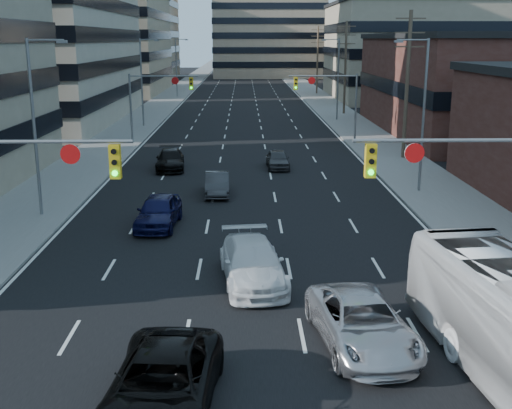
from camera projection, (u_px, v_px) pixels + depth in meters
The scene contains 27 objects.
road_surface at pixel (244, 81), 139.94m from camera, with size 18.00×300.00×0.02m, color black.
sidewalk_left at pixel (191, 81), 139.71m from camera, with size 5.00×300.00×0.15m, color slate.
sidewalk_right at pixel (296, 81), 140.13m from camera, with size 5.00×300.00×0.15m, color slate.
office_left_far at pixel (102, 45), 108.46m from camera, with size 20.00×30.00×16.00m, color gray.
storefront_right_mid at pixel (492, 87), 61.81m from camera, with size 20.00×30.00×9.00m, color #472119.
office_right_far at pixel (407, 52), 97.98m from camera, with size 22.00×28.00×14.00m, color gray.
bg_block_left at pixel (121, 34), 146.61m from camera, with size 24.00×24.00×20.00m, color #ADA089.
bg_block_right at pixel (391, 53), 139.01m from camera, with size 22.00×22.00×12.00m, color gray.
signal_near_left at pixel (12, 187), 20.63m from camera, with size 6.59×0.33×6.00m.
signal_near_right at pixel (472, 185), 20.89m from camera, with size 6.59×0.33×6.00m.
signal_far_left at pixel (156, 93), 56.44m from camera, with size 6.09×0.33×6.00m.
signal_far_right at pixel (330, 93), 56.72m from camera, with size 6.09×0.33×6.00m.
utility_pole_block at pixel (407, 83), 47.72m from camera, with size 2.20×0.28×11.00m.
utility_pole_midblock at pixel (345, 66), 76.76m from camera, with size 2.20×0.28×11.00m.
utility_pole_distant at pixel (317, 59), 105.80m from camera, with size 2.20×0.28×11.00m.
streetlight_left_near at pixel (37, 119), 32.01m from camera, with size 2.03×0.22×9.00m.
streetlight_left_mid at pixel (143, 78), 65.89m from camera, with size 2.03×0.22×9.00m.
streetlight_left_far at pixel (177, 65), 99.77m from camera, with size 2.03×0.22×9.00m.
streetlight_right_near at pixel (421, 108), 37.22m from camera, with size 2.03×0.22×9.00m.
streetlight_right_far at pixel (337, 75), 71.10m from camera, with size 2.03×0.22×9.00m.
black_pickup at pixel (162, 385), 15.63m from camera, with size 2.55×5.53×1.54m, color black.
white_van at pixel (252, 263), 24.10m from camera, with size 2.20×5.42×1.57m, color silver.
silver_suv at pixel (362, 323), 19.11m from camera, with size 2.48×5.39×1.50m, color #ADAEB2.
sedan_blue at pixel (159, 211), 31.32m from camera, with size 1.86×4.62×1.57m, color #0D0E35.
sedan_grey_center at pixel (217, 184), 37.79m from camera, with size 1.39×3.98×1.31m, color #2E2E30.
sedan_black_far at pixel (170, 160), 45.18m from camera, with size 1.94×4.78×1.39m, color black.
sedan_grey_right at pixel (278, 159), 45.61m from camera, with size 1.55×3.85×1.31m, color #373739.
Camera 1 is at (0.03, -12.26, 8.95)m, focal length 45.00 mm.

